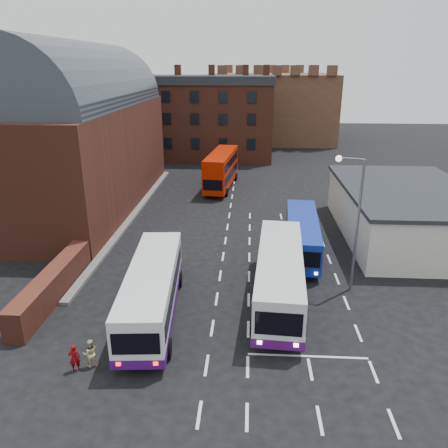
# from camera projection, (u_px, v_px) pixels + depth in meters

# --- Properties ---
(ground) EXTENTS (180.00, 180.00, 0.00)m
(ground) POSITION_uv_depth(u_px,v_px,m) (213.00, 320.00, 25.00)
(ground) COLOR black
(railway_station) EXTENTS (12.00, 28.00, 16.00)m
(railway_station) POSITION_uv_depth(u_px,v_px,m) (74.00, 130.00, 42.91)
(railway_station) COLOR #602B1E
(railway_station) RESTS_ON ground
(forecourt_wall) EXTENTS (1.20, 10.00, 1.80)m
(forecourt_wall) POSITION_uv_depth(u_px,v_px,m) (53.00, 284.00, 27.14)
(forecourt_wall) COLOR #602B1E
(forecourt_wall) RESTS_ON ground
(cream_building) EXTENTS (10.40, 16.40, 4.25)m
(cream_building) POSITION_uv_depth(u_px,v_px,m) (405.00, 212.00, 36.52)
(cream_building) COLOR beige
(cream_building) RESTS_ON ground
(brick_terrace) EXTENTS (22.00, 10.00, 11.00)m
(brick_terrace) POSITION_uv_depth(u_px,v_px,m) (199.00, 122.00, 66.53)
(brick_terrace) COLOR brown
(brick_terrace) RESTS_ON ground
(castle_keep) EXTENTS (22.00, 22.00, 12.00)m
(castle_keep) POSITION_uv_depth(u_px,v_px,m) (272.00, 107.00, 84.41)
(castle_keep) COLOR brown
(castle_keep) RESTS_ON ground
(bus_white_outbound) EXTENTS (3.47, 11.23, 3.02)m
(bus_white_outbound) POSITION_uv_depth(u_px,v_px,m) (152.00, 288.00, 24.93)
(bus_white_outbound) COLOR silver
(bus_white_outbound) RESTS_ON ground
(bus_white_inbound) EXTENTS (3.51, 11.72, 3.16)m
(bus_white_inbound) POSITION_uv_depth(u_px,v_px,m) (280.00, 273.00, 26.49)
(bus_white_inbound) COLOR silver
(bus_white_inbound) RESTS_ON ground
(bus_blue) EXTENTS (3.10, 10.23, 2.75)m
(bus_blue) POSITION_uv_depth(u_px,v_px,m) (302.00, 233.00, 33.34)
(bus_blue) COLOR navy
(bus_blue) RESTS_ON ground
(bus_red_double) EXTENTS (3.53, 10.66, 4.18)m
(bus_red_double) POSITION_uv_depth(u_px,v_px,m) (221.00, 169.00, 50.88)
(bus_red_double) COLOR #B61700
(bus_red_double) RESTS_ON ground
(street_lamp) EXTENTS (1.69, 0.78, 8.68)m
(street_lamp) POSITION_uv_depth(u_px,v_px,m) (354.00, 213.00, 26.70)
(street_lamp) COLOR slate
(street_lamp) RESTS_ON ground
(pedestrian_red) EXTENTS (0.61, 0.51, 1.43)m
(pedestrian_red) POSITION_uv_depth(u_px,v_px,m) (74.00, 358.00, 20.67)
(pedestrian_red) COLOR #760607
(pedestrian_red) RESTS_ON ground
(pedestrian_beige) EXTENTS (0.86, 0.78, 1.45)m
(pedestrian_beige) POSITION_uv_depth(u_px,v_px,m) (90.00, 353.00, 20.98)
(pedestrian_beige) COLOR beige
(pedestrian_beige) RESTS_ON ground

